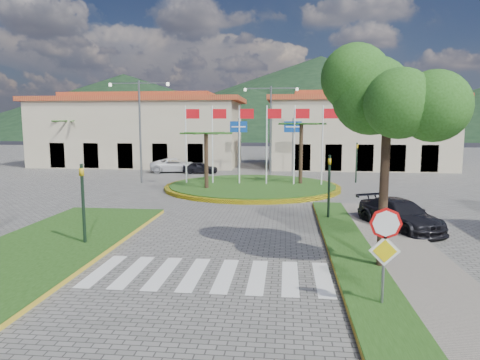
# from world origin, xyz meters

# --- Properties ---
(ground) EXTENTS (160.00, 160.00, 0.00)m
(ground) POSITION_xyz_m (0.00, 0.00, 0.00)
(ground) COLOR #605E5B
(ground) RESTS_ON ground
(sidewalk_right) EXTENTS (4.00, 28.00, 0.15)m
(sidewalk_right) POSITION_xyz_m (6.00, 2.00, 0.07)
(sidewalk_right) COLOR gray
(sidewalk_right) RESTS_ON ground
(verge_right) EXTENTS (1.60, 28.00, 0.18)m
(verge_right) POSITION_xyz_m (4.80, 2.00, 0.09)
(verge_right) COLOR #1F4413
(verge_right) RESTS_ON ground
(median_left) EXTENTS (5.00, 14.00, 0.18)m
(median_left) POSITION_xyz_m (-6.50, 6.00, 0.09)
(median_left) COLOR #1F4413
(median_left) RESTS_ON ground
(crosswalk) EXTENTS (8.00, 3.00, 0.01)m
(crosswalk) POSITION_xyz_m (0.00, 4.00, 0.01)
(crosswalk) COLOR silver
(crosswalk) RESTS_ON ground
(roundabout_island) EXTENTS (12.70, 12.70, 6.00)m
(roundabout_island) POSITION_xyz_m (0.00, 22.00, 0.17)
(roundabout_island) COLOR yellow
(roundabout_island) RESTS_ON ground
(stop_sign) EXTENTS (0.80, 0.11, 2.65)m
(stop_sign) POSITION_xyz_m (4.90, 1.96, 1.79)
(stop_sign) COLOR slate
(stop_sign) RESTS_ON ground
(deciduous_tree) EXTENTS (3.60, 3.60, 6.80)m
(deciduous_tree) POSITION_xyz_m (5.50, 5.00, 5.18)
(deciduous_tree) COLOR black
(deciduous_tree) RESTS_ON ground
(traffic_light_left) EXTENTS (0.15, 0.18, 3.20)m
(traffic_light_left) POSITION_xyz_m (-5.20, 6.50, 1.94)
(traffic_light_left) COLOR black
(traffic_light_left) RESTS_ON ground
(traffic_light_right) EXTENTS (0.15, 0.18, 3.20)m
(traffic_light_right) POSITION_xyz_m (4.50, 12.00, 1.94)
(traffic_light_right) COLOR black
(traffic_light_right) RESTS_ON ground
(traffic_light_far) EXTENTS (0.18, 0.15, 3.20)m
(traffic_light_far) POSITION_xyz_m (8.00, 26.00, 1.94)
(traffic_light_far) COLOR black
(traffic_light_far) RESTS_ON ground
(direction_sign_west) EXTENTS (1.60, 0.14, 5.20)m
(direction_sign_west) POSITION_xyz_m (-2.00, 30.97, 3.53)
(direction_sign_west) COLOR slate
(direction_sign_west) RESTS_ON ground
(direction_sign_east) EXTENTS (1.60, 0.14, 5.20)m
(direction_sign_east) POSITION_xyz_m (3.00, 30.97, 3.53)
(direction_sign_east) COLOR slate
(direction_sign_east) RESTS_ON ground
(street_lamp_centre) EXTENTS (4.80, 0.16, 8.00)m
(street_lamp_centre) POSITION_xyz_m (1.00, 30.00, 4.50)
(street_lamp_centre) COLOR slate
(street_lamp_centre) RESTS_ON ground
(street_lamp_west) EXTENTS (4.80, 0.16, 8.00)m
(street_lamp_west) POSITION_xyz_m (-9.00, 24.00, 4.50)
(street_lamp_west) COLOR slate
(street_lamp_west) RESTS_ON ground
(building_left) EXTENTS (23.32, 9.54, 8.05)m
(building_left) POSITION_xyz_m (-14.00, 38.00, 3.90)
(building_left) COLOR #BFB190
(building_left) RESTS_ON ground
(building_right) EXTENTS (19.08, 9.54, 8.05)m
(building_right) POSITION_xyz_m (10.00, 38.00, 3.90)
(building_right) COLOR #BFB190
(building_right) RESTS_ON ground
(hill_far_west) EXTENTS (140.00, 140.00, 22.00)m
(hill_far_west) POSITION_xyz_m (-55.00, 140.00, 11.00)
(hill_far_west) COLOR black
(hill_far_west) RESTS_ON ground
(hill_far_mid) EXTENTS (180.00, 180.00, 30.00)m
(hill_far_mid) POSITION_xyz_m (15.00, 160.00, 15.00)
(hill_far_mid) COLOR black
(hill_far_mid) RESTS_ON ground
(hill_near_back) EXTENTS (110.00, 110.00, 16.00)m
(hill_near_back) POSITION_xyz_m (-10.00, 130.00, 8.00)
(hill_near_back) COLOR black
(hill_near_back) RESTS_ON ground
(white_van) EXTENTS (5.27, 3.32, 1.36)m
(white_van) POSITION_xyz_m (-8.23, 31.64, 0.68)
(white_van) COLOR silver
(white_van) RESTS_ON ground
(car_dark_a) EXTENTS (3.31, 1.43, 1.11)m
(car_dark_a) POSITION_xyz_m (-5.64, 30.93, 0.56)
(car_dark_a) COLOR black
(car_dark_a) RESTS_ON ground
(car_dark_b) EXTENTS (4.14, 2.39, 1.29)m
(car_dark_b) POSITION_xyz_m (8.63, 36.84, 0.65)
(car_dark_b) COLOR black
(car_dark_b) RESTS_ON ground
(car_side_right) EXTENTS (3.62, 4.99, 1.34)m
(car_side_right) POSITION_xyz_m (7.50, 10.62, 0.67)
(car_side_right) COLOR black
(car_side_right) RESTS_ON ground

